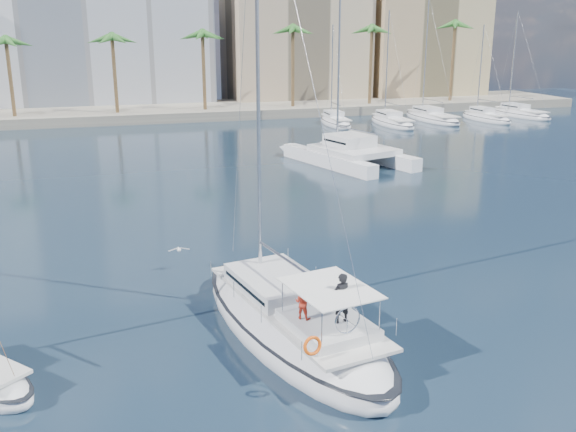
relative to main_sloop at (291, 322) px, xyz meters
name	(u,v)px	position (x,y,z in m)	size (l,w,h in m)	color
ground	(294,292)	(1.39, 3.98, -0.56)	(160.00, 160.00, 0.00)	black
quay	(155,112)	(1.39, 64.98, 0.04)	(120.00, 14.00, 1.20)	gray
building_modern	(53,7)	(-10.61, 76.98, 13.44)	(42.00, 16.00, 28.00)	white
building_beige	(294,36)	(23.39, 73.98, 9.44)	(20.00, 14.00, 20.00)	tan
building_tan_right	(420,43)	(43.39, 71.98, 8.44)	(18.00, 12.00, 18.00)	tan
palm_centre	(154,36)	(1.39, 60.98, 9.72)	(3.60, 3.60, 12.30)	brown
palm_right	(407,35)	(35.39, 60.98, 9.72)	(3.60, 3.60, 12.30)	brown
main_sloop	(291,322)	(0.00, 0.00, 0.00)	(6.35, 13.37, 19.06)	white
catamaran	(350,151)	(14.37, 29.19, 0.58)	(8.93, 12.90, 17.14)	white
seagull	(179,250)	(-3.14, 7.98, 0.54)	(1.02, 0.44, 0.19)	silver
moored_yacht_a	(336,125)	(21.39, 50.98, -0.56)	(2.72, 9.35, 11.90)	white
moored_yacht_b	(392,125)	(27.89, 48.98, -0.56)	(3.14, 10.78, 13.72)	white
moored_yacht_c	(432,121)	(34.39, 50.98, -0.56)	(3.55, 12.21, 15.54)	white
moored_yacht_d	(486,121)	(40.89, 48.98, -0.56)	(2.72, 9.35, 11.90)	white
moored_yacht_e	(520,117)	(47.39, 50.98, -0.56)	(3.14, 10.78, 13.72)	white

